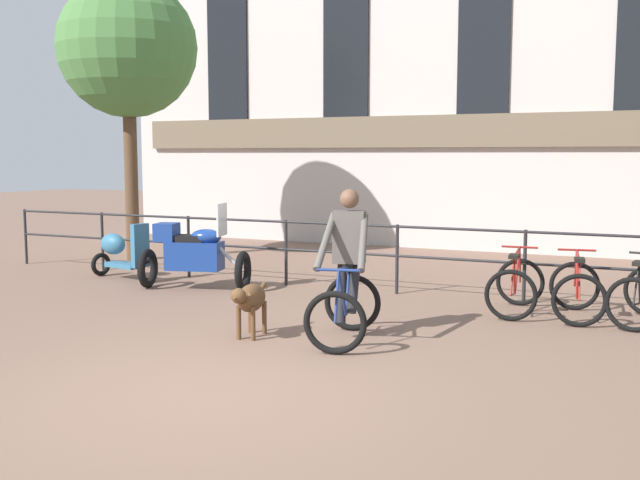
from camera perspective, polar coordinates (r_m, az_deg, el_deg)
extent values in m
plane|color=#7A5B4C|center=(6.80, -8.80, -11.42)|extent=(60.00, 60.00, 0.00)
cylinder|color=#232326|center=(15.41, -21.52, 0.24)|extent=(0.05, 0.05, 1.05)
cylinder|color=#232326|center=(14.12, -16.24, -0.10)|extent=(0.05, 0.05, 1.05)
cylinder|color=#232326|center=(12.98, -9.98, -0.50)|extent=(0.05, 0.05, 1.05)
cylinder|color=#232326|center=(12.01, -2.60, -0.96)|extent=(0.05, 0.05, 1.05)
cylinder|color=#232326|center=(11.28, 5.89, -1.47)|extent=(0.05, 0.05, 1.05)
cylinder|color=#232326|center=(10.83, 15.32, -2.01)|extent=(0.05, 0.05, 1.05)
cylinder|color=#232326|center=(11.23, 5.92, 1.03)|extent=(15.00, 0.04, 0.04)
cylinder|color=#232326|center=(11.28, 5.89, -1.21)|extent=(15.00, 0.04, 0.04)
cube|color=beige|center=(16.96, 12.64, 14.95)|extent=(18.00, 0.60, 9.24)
cube|color=brown|center=(16.43, 12.20, 8.16)|extent=(17.10, 0.12, 0.70)
cube|color=black|center=(19.10, -7.10, 15.49)|extent=(1.10, 0.06, 5.18)
cube|color=black|center=(17.67, 1.98, 16.27)|extent=(1.10, 0.06, 5.18)
cube|color=black|center=(16.72, 12.43, 16.69)|extent=(1.10, 0.06, 5.18)
torus|color=black|center=(7.86, 1.15, -6.33)|extent=(0.68, 0.22, 0.68)
torus|color=black|center=(8.91, 2.49, -4.79)|extent=(0.68, 0.22, 0.68)
cylinder|color=navy|center=(8.22, 1.72, -4.06)|extent=(0.14, 0.49, 0.60)
cylinder|color=navy|center=(8.55, 2.12, -3.88)|extent=(0.09, 0.23, 0.52)
cylinder|color=navy|center=(8.27, 1.85, -2.20)|extent=(0.18, 0.66, 0.10)
cylinder|color=navy|center=(8.71, 2.25, -5.23)|extent=(0.13, 0.44, 0.08)
cylinder|color=navy|center=(8.76, 2.36, -3.46)|extent=(0.08, 0.26, 0.47)
cylinder|color=navy|center=(7.90, 1.29, -4.31)|extent=(0.08, 0.23, 0.54)
cylinder|color=navy|center=(7.95, 1.43, -2.31)|extent=(0.48, 0.14, 0.03)
cube|color=black|center=(8.60, 2.24, -1.96)|extent=(0.17, 0.26, 0.05)
cube|color=#56514C|center=(8.56, 2.25, 0.22)|extent=(0.40, 0.29, 0.60)
sphere|color=brown|center=(8.52, 2.26, 3.17)|extent=(0.22, 0.22, 0.22)
cylinder|color=#56514C|center=(8.27, 0.42, -0.08)|extent=(0.17, 0.72, 0.60)
cylinder|color=#56514C|center=(8.20, 3.30, -0.15)|extent=(0.30, 0.70, 0.60)
cylinder|color=black|center=(8.56, 1.65, -4.04)|extent=(0.20, 0.32, 0.69)
cylinder|color=black|center=(8.53, 2.58, -3.68)|extent=(0.15, 0.31, 0.58)
ellipsoid|color=brown|center=(8.64, -5.24, -4.42)|extent=(0.33, 0.55, 0.32)
cylinder|color=brown|center=(8.45, -5.81, -4.51)|extent=(0.19, 0.19, 0.18)
sphere|color=brown|center=(8.30, -6.23, -4.25)|extent=(0.17, 0.17, 0.17)
cone|color=brown|center=(8.24, -6.45, -4.46)|extent=(0.11, 0.11, 0.09)
cylinder|color=brown|center=(8.91, -4.45, -3.65)|extent=(0.08, 0.18, 0.12)
cylinder|color=brown|center=(8.58, -6.21, -6.27)|extent=(0.06, 0.06, 0.39)
cylinder|color=brown|center=(8.51, -5.13, -6.36)|extent=(0.06, 0.06, 0.39)
cylinder|color=brown|center=(8.87, -5.32, -5.82)|extent=(0.06, 0.06, 0.39)
cylinder|color=brown|center=(8.81, -4.27, -5.91)|extent=(0.06, 0.06, 0.39)
torus|color=black|center=(11.54, -5.89, -2.37)|extent=(0.27, 0.63, 0.62)
torus|color=black|center=(12.07, -12.99, -2.12)|extent=(0.27, 0.63, 0.62)
cube|color=navy|center=(11.75, -9.54, -1.19)|extent=(0.93, 0.60, 0.44)
ellipsoid|color=navy|center=(11.65, -8.68, 0.25)|extent=(0.54, 0.43, 0.24)
cube|color=black|center=(11.76, -10.05, 0.13)|extent=(0.62, 0.43, 0.10)
cylinder|color=#B2B2B7|center=(11.57, -6.83, -1.44)|extent=(0.44, 0.16, 0.41)
cube|color=silver|center=(11.54, -7.50, 1.56)|extent=(0.14, 0.43, 0.50)
cube|color=navy|center=(11.87, -11.61, 0.60)|extent=(0.40, 0.43, 0.28)
torus|color=black|center=(10.74, 15.00, -3.12)|extent=(0.66, 0.10, 0.66)
torus|color=black|center=(9.72, 14.33, -4.10)|extent=(0.66, 0.10, 0.66)
cylinder|color=maroon|center=(10.31, 14.79, -2.21)|extent=(0.06, 0.47, 0.58)
cylinder|color=maroon|center=(10.00, 14.59, -2.66)|extent=(0.05, 0.22, 0.51)
cylinder|color=maroon|center=(10.18, 14.78, -0.91)|extent=(0.07, 0.63, 0.10)
cylinder|color=maroon|center=(9.93, 14.48, -4.03)|extent=(0.05, 0.42, 0.07)
cylinder|color=maroon|center=(9.79, 14.45, -2.70)|extent=(0.04, 0.25, 0.46)
cylinder|color=maroon|center=(10.61, 14.99, -1.84)|extent=(0.04, 0.21, 0.52)
cylinder|color=maroon|center=(10.49, 14.97, -0.52)|extent=(0.48, 0.06, 0.03)
cube|color=black|center=(9.87, 14.57, -1.21)|extent=(0.14, 0.25, 0.05)
torus|color=black|center=(10.64, 18.82, -3.33)|extent=(0.66, 0.16, 0.66)
torus|color=black|center=(9.61, 19.15, -4.38)|extent=(0.66, 0.16, 0.66)
cylinder|color=maroon|center=(10.20, 18.99, -2.44)|extent=(0.10, 0.47, 0.58)
cylinder|color=maroon|center=(9.90, 19.08, -2.90)|extent=(0.07, 0.22, 0.51)
cylinder|color=maroon|center=(10.08, 19.07, -1.13)|extent=(0.13, 0.63, 0.10)
cylinder|color=maroon|center=(9.82, 19.07, -4.29)|extent=(0.09, 0.42, 0.07)
cylinder|color=maroon|center=(9.69, 19.16, -2.96)|extent=(0.06, 0.25, 0.46)
cylinder|color=maroon|center=(10.51, 18.90, -2.05)|extent=(0.06, 0.21, 0.52)
cylinder|color=maroon|center=(10.39, 18.98, -0.72)|extent=(0.48, 0.10, 0.03)
cube|color=black|center=(9.77, 19.17, -1.44)|extent=(0.16, 0.26, 0.05)
torus|color=black|center=(9.58, 22.76, -4.56)|extent=(0.66, 0.16, 0.66)
cylinder|color=black|center=(9.86, 23.17, -3.11)|extent=(0.07, 0.22, 0.51)
cylinder|color=black|center=(9.78, 22.99, -4.50)|extent=(0.09, 0.42, 0.07)
cylinder|color=black|center=(9.65, 22.95, -3.15)|extent=(0.06, 0.25, 0.46)
cube|color=black|center=(9.73, 23.14, -1.64)|extent=(0.16, 0.26, 0.05)
torus|color=black|center=(12.58, -12.96, -2.28)|extent=(0.15, 0.41, 0.40)
torus|color=black|center=(13.49, -16.35, -1.79)|extent=(0.15, 0.41, 0.40)
cube|color=teal|center=(13.02, -14.72, -1.85)|extent=(0.71, 0.40, 0.08)
cube|color=teal|center=(12.66, -13.55, -0.41)|extent=(0.16, 0.33, 0.72)
ellipsoid|color=teal|center=(13.18, -15.49, -0.29)|extent=(0.57, 0.39, 0.36)
cylinder|color=brown|center=(15.22, -14.19, 4.87)|extent=(0.26, 0.26, 3.41)
sphere|color=#477A3D|center=(15.36, -14.45, 14.01)|extent=(2.68, 2.68, 2.68)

